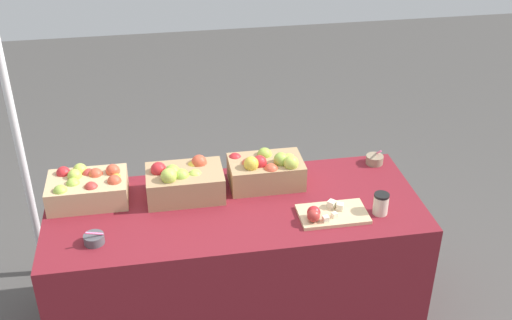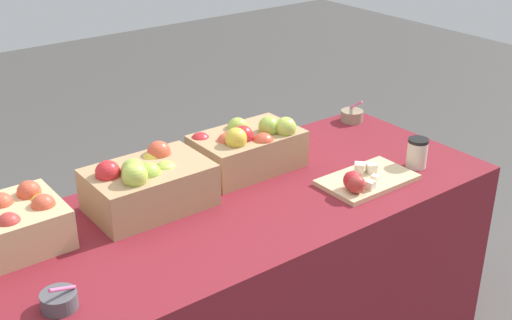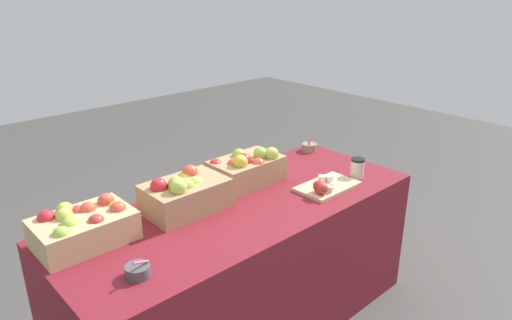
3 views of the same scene
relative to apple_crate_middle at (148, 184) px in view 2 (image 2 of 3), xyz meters
name	(u,v)px [view 2 (image 2 of 3)]	position (x,y,z in m)	size (l,w,h in m)	color
table	(236,293)	(0.24, -0.14, -0.46)	(1.90, 0.76, 0.74)	maroon
apple_crate_middle	(148,184)	(0.00, 0.00, 0.00)	(0.39, 0.26, 0.21)	tan
apple_crate_right	(247,147)	(0.43, 0.04, 0.00)	(0.39, 0.24, 0.20)	tan
cutting_board_front	(364,180)	(0.68, -0.32, -0.07)	(0.34, 0.21, 0.08)	#D1B284
sample_bowl_near	(59,300)	(-0.44, -0.33, -0.06)	(0.10, 0.10, 0.09)	#4C4C51
sample_bowl_mid	(352,116)	(1.08, 0.15, -0.06)	(0.10, 0.10, 0.10)	gray
coffee_cup	(417,153)	(0.94, -0.33, -0.03)	(0.08, 0.08, 0.11)	beige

